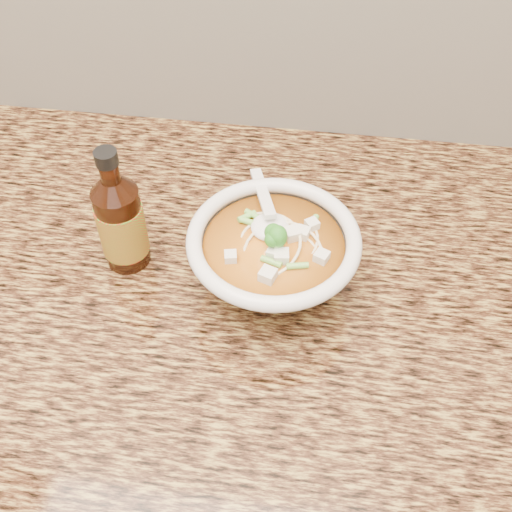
# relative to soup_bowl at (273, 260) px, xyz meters

# --- Properties ---
(cabinet) EXTENTS (4.00, 0.65, 0.86)m
(cabinet) POSITION_rel_soup_bowl_xyz_m (-0.19, -0.00, -0.52)
(cabinet) COLOR #382210
(cabinet) RESTS_ON ground
(counter_slab) EXTENTS (4.00, 0.68, 0.04)m
(counter_slab) POSITION_rel_soup_bowl_xyz_m (-0.19, -0.00, -0.07)
(counter_slab) COLOR #A6873C
(counter_slab) RESTS_ON cabinet
(soup_bowl) EXTENTS (0.20, 0.22, 0.11)m
(soup_bowl) POSITION_rel_soup_bowl_xyz_m (0.00, 0.00, 0.00)
(soup_bowl) COLOR white
(soup_bowl) RESTS_ON counter_slab
(hot_sauce_bottle) EXTENTS (0.06, 0.06, 0.17)m
(hot_sauce_bottle) POSITION_rel_soup_bowl_xyz_m (-0.18, 0.02, 0.02)
(hot_sauce_bottle) COLOR #3D1708
(hot_sauce_bottle) RESTS_ON counter_slab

